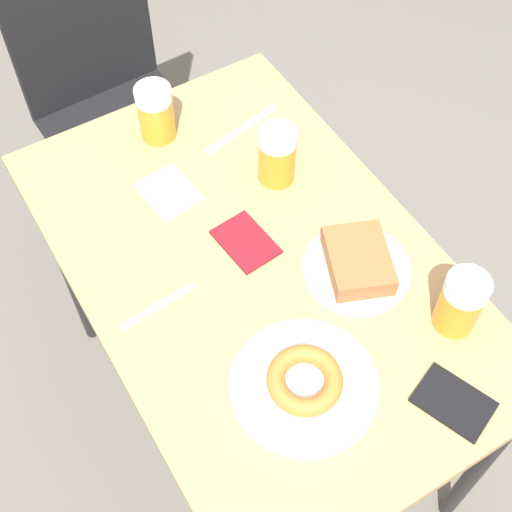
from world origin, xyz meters
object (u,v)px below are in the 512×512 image
Objects in this scene: beer_mug_left at (156,113)px; passport_near_edge at (246,242)px; napkin_folded at (169,191)px; beer_mug_right at (461,302)px; plate_with_cake at (358,264)px; passport_far_edge at (454,402)px; beer_mug_center at (277,155)px; fork at (159,305)px; plate_with_donut at (304,383)px; knife at (242,129)px; chair at (103,85)px.

beer_mug_left is 0.97× the size of passport_near_edge.
beer_mug_right is at bearing -60.71° from napkin_folded.
plate_with_cake is 0.31m from passport_far_edge.
passport_far_edge is at bearing -129.59° from beer_mug_right.
passport_far_edge reaches higher than napkin_folded.
beer_mug_center is 0.59m from passport_far_edge.
napkin_folded and fork have the same top height.
plate_with_donut is 1.98× the size of beer_mug_right.
fork and knife have the same top height.
napkin_folded is 0.23m from knife.
knife is at bearing 19.21° from napkin_folded.
beer_mug_center reaches higher than passport_near_edge.
beer_mug_center reaches higher than passport_far_edge.
beer_mug_right is 0.97× the size of passport_near_edge.
napkin_folded is at bearing -100.50° from chair.
knife is at bearing -26.48° from beer_mug_left.
plate_with_cake is (0.13, -0.98, 0.25)m from chair.
passport_far_edge is (-0.02, -0.74, 0.00)m from knife.
chair is 4.28× the size of plate_with_cake.
knife is (0.36, 0.31, -0.00)m from fork.
napkin_folded is (-0.06, -0.16, -0.06)m from beer_mug_left.
knife is (0.22, 0.58, -0.01)m from plate_with_donut.
plate_with_cake is at bearing -90.33° from knife.
plate_with_donut reaches higher than napkin_folded.
chair reaches higher than passport_far_edge.
beer_mug_center reaches higher than fork.
knife is 0.31m from passport_near_edge.
beer_mug_left reaches higher than knife.
chair reaches higher than napkin_folded.
chair is 6.85× the size of napkin_folded.
plate_with_cake reaches higher than fork.
beer_mug_center is 0.24m from napkin_folded.
beer_mug_center reaches higher than knife.
napkin_folded is (-0.30, 0.54, -0.06)m from beer_mug_right.
beer_mug_left reaches higher than chair.
beer_mug_left is 0.79× the size of fork.
chair is at bearing 97.44° from plate_with_cake.
beer_mug_left is (0.06, 0.67, 0.05)m from plate_with_donut.
beer_mug_left reaches higher than fork.
fork is at bearing -116.76° from beer_mug_left.
beer_mug_left is 0.36m from passport_near_edge.
beer_mug_center is at bearing 100.97° from beer_mug_right.
napkin_folded is 0.27m from fork.
passport_near_edge is (-0.15, -0.27, 0.00)m from knife.
fork is at bearing 128.39° from passport_far_edge.
chair reaches higher than fork.
plate_with_donut reaches higher than knife.
beer_mug_center is at bearing -82.37° from chair.
chair is at bearing 103.42° from knife.
beer_mug_right reaches higher than passport_near_edge.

